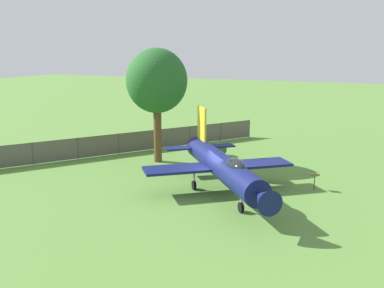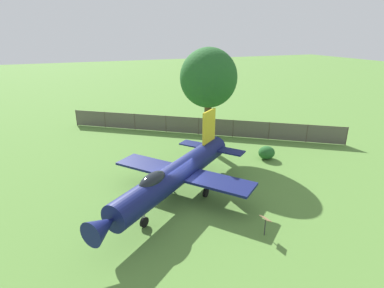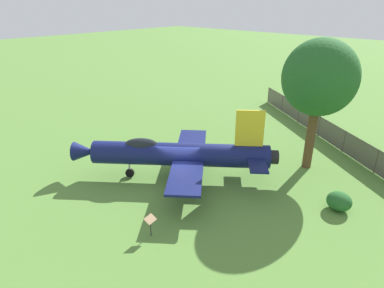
{
  "view_description": "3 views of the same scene",
  "coord_description": "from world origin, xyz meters",
  "views": [
    {
      "loc": [
        25.32,
        9.14,
        9.01
      ],
      "look_at": [
        -2.21,
        -2.99,
        2.5
      ],
      "focal_mm": 41.43,
      "sensor_mm": 36.0,
      "label": 1
    },
    {
      "loc": [
        5.73,
        16.86,
        10.33
      ],
      "look_at": [
        -2.21,
        -2.99,
        2.5
      ],
      "focal_mm": 29.08,
      "sensor_mm": 36.0,
      "label": 2
    },
    {
      "loc": [
        -14.04,
        14.11,
        11.23
      ],
      "look_at": [
        0.22,
        -1.39,
        2.05
      ],
      "focal_mm": 31.14,
      "sensor_mm": 36.0,
      "label": 3
    }
  ],
  "objects": [
    {
      "name": "ground_plane",
      "position": [
        0.0,
        0.0,
        0.0
      ],
      "size": [
        200.0,
        200.0,
        0.0
      ],
      "primitive_type": "plane",
      "color": "#568438"
    },
    {
      "name": "perimeter_fence",
      "position": [
        -6.52,
        -11.87,
        0.96
      ],
      "size": [
        23.61,
        16.66,
        1.81
      ],
      "rotation": [
        0.0,
        0.0,
        5.67
      ],
      "color": "#4C4238",
      "rests_on": "ground_plane"
    },
    {
      "name": "shade_tree",
      "position": [
        -5.53,
        -7.47,
        6.47
      ],
      "size": [
        4.92,
        4.79,
        9.07
      ],
      "color": "brown",
      "rests_on": "ground_plane"
    },
    {
      "name": "display_jet",
      "position": [
        0.27,
        0.22,
        1.85
      ],
      "size": [
        11.9,
        10.43,
        4.96
      ],
      "rotation": [
        0.0,
        0.0,
        0.68
      ],
      "color": "#111951",
      "rests_on": "ground_plane"
    },
    {
      "name": "info_plaque",
      "position": [
        -3.07,
        5.32,
        0.85
      ],
      "size": [
        0.49,
        0.65,
        1.14
      ],
      "color": "#333333",
      "rests_on": "ground_plane"
    },
    {
      "name": "shrub_near_fence",
      "position": [
        -9.29,
        -3.58,
        0.56
      ],
      "size": [
        1.41,
        1.3,
        1.11
      ],
      "color": "#235B26",
      "rests_on": "ground_plane"
    }
  ]
}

